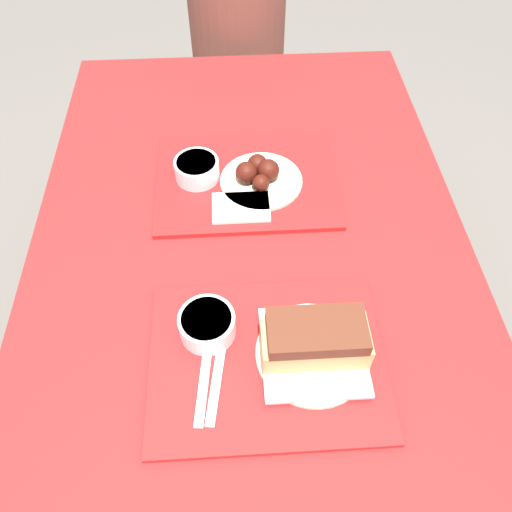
# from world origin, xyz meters

# --- Properties ---
(ground_plane) EXTENTS (12.00, 12.00, 0.00)m
(ground_plane) POSITION_xyz_m (0.00, 0.00, 0.00)
(ground_plane) COLOR #605B56
(picnic_table) EXTENTS (0.95, 1.62, 0.74)m
(picnic_table) POSITION_xyz_m (0.00, 0.00, 0.65)
(picnic_table) COLOR maroon
(picnic_table) RESTS_ON ground_plane
(picnic_bench_far) EXTENTS (0.90, 0.28, 0.46)m
(picnic_bench_far) POSITION_xyz_m (0.00, 1.03, 0.39)
(picnic_bench_far) COLOR maroon
(picnic_bench_far) RESTS_ON ground_plane
(tray_near) EXTENTS (0.42, 0.33, 0.01)m
(tray_near) POSITION_xyz_m (0.02, -0.21, 0.74)
(tray_near) COLOR red
(tray_near) RESTS_ON picnic_table
(tray_far) EXTENTS (0.42, 0.33, 0.01)m
(tray_far) POSITION_xyz_m (0.00, 0.25, 0.74)
(tray_far) COLOR red
(tray_far) RESTS_ON picnic_table
(bowl_coleslaw_near) EXTENTS (0.10, 0.10, 0.05)m
(bowl_coleslaw_near) POSITION_xyz_m (-0.09, -0.15, 0.78)
(bowl_coleslaw_near) COLOR silver
(bowl_coleslaw_near) RESTS_ON tray_near
(brisket_sandwich_plate) EXTENTS (0.21, 0.21, 0.10)m
(brisket_sandwich_plate) POSITION_xyz_m (0.10, -0.21, 0.79)
(brisket_sandwich_plate) COLOR beige
(brisket_sandwich_plate) RESTS_ON tray_near
(plastic_fork_near) EXTENTS (0.03, 0.17, 0.00)m
(plastic_fork_near) POSITION_xyz_m (-0.10, -0.25, 0.75)
(plastic_fork_near) COLOR white
(plastic_fork_near) RESTS_ON tray_near
(plastic_knife_near) EXTENTS (0.04, 0.17, 0.00)m
(plastic_knife_near) POSITION_xyz_m (-0.07, -0.25, 0.75)
(plastic_knife_near) COLOR white
(plastic_knife_near) RESTS_ON tray_near
(bowl_coleslaw_far) EXTENTS (0.10, 0.10, 0.05)m
(bowl_coleslaw_far) POSITION_xyz_m (-0.11, 0.26, 0.78)
(bowl_coleslaw_far) COLOR silver
(bowl_coleslaw_far) RESTS_ON tray_far
(wings_plate_far) EXTENTS (0.19, 0.19, 0.06)m
(wings_plate_far) POSITION_xyz_m (0.03, 0.24, 0.77)
(wings_plate_far) COLOR beige
(wings_plate_far) RESTS_ON tray_far
(napkin_far) EXTENTS (0.13, 0.09, 0.01)m
(napkin_far) POSITION_xyz_m (-0.02, 0.16, 0.75)
(napkin_far) COLOR white
(napkin_far) RESTS_ON tray_far
(person_seated_across) EXTENTS (0.32, 0.32, 0.73)m
(person_seated_across) POSITION_xyz_m (0.01, 1.03, 0.77)
(person_seated_across) COLOR brown
(person_seated_across) RESTS_ON picnic_bench_far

